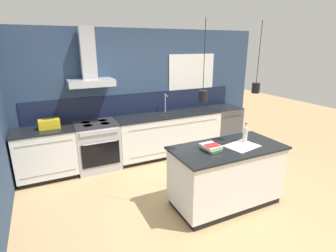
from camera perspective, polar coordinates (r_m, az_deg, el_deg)
ground_plane at (r=4.23m, az=3.81°, el=-15.57°), size 16.00×16.00×0.00m
wall_back at (r=5.44m, az=-6.98°, el=7.24°), size 5.60×2.43×2.60m
counter_run_left at (r=5.10m, az=-25.00°, el=-5.44°), size 1.01×0.64×0.91m
counter_run_sink at (r=5.61m, az=0.18°, el=-1.75°), size 2.26×0.64×1.31m
oven_range at (r=5.16m, az=-15.13°, el=-4.18°), size 0.79×0.66×0.91m
dishwasher at (r=6.35m, az=11.98°, el=0.08°), size 0.64×0.65×0.91m
kitchen_island at (r=4.00m, az=12.50°, el=-10.45°), size 1.62×0.81×0.91m
bottle_on_island at (r=4.03m, az=16.46°, el=-1.72°), size 0.07×0.07×0.29m
book_stack at (r=3.65m, az=9.31°, el=-4.60°), size 0.24×0.28×0.07m
red_supply_box at (r=3.62m, az=9.53°, el=-4.70°), size 0.19×0.14×0.08m
paper_pile at (r=3.89m, az=15.82°, el=-4.19°), size 0.51×0.43×0.01m
yellow_toolbox at (r=4.94m, az=-24.42°, el=0.42°), size 0.34×0.18×0.19m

